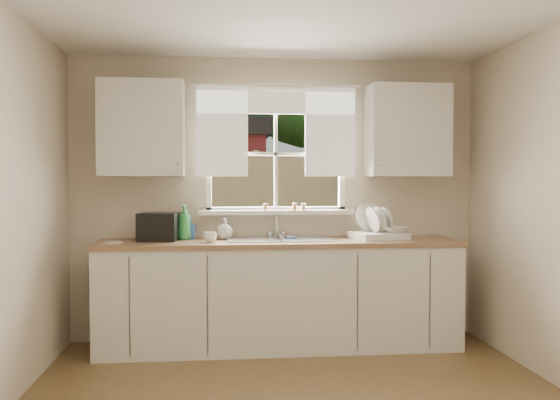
{
  "coord_description": "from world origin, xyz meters",
  "views": [
    {
      "loc": [
        -0.5,
        -3.27,
        1.42
      ],
      "look_at": [
        0.0,
        1.65,
        1.25
      ],
      "focal_mm": 38.0,
      "sensor_mm": 36.0,
      "label": 1
    }
  ],
  "objects": [
    {
      "name": "soap_bottle_b",
      "position": [
        -0.75,
        1.86,
        1.0
      ],
      "size": [
        0.09,
        0.1,
        0.18
      ],
      "primitive_type": "imported",
      "rotation": [
        0.0,
        0.0,
        -0.17
      ],
      "color": "#3161B9",
      "rests_on": "countertop"
    },
    {
      "name": "black_appliance",
      "position": [
        -1.01,
        1.74,
        1.03
      ],
      "size": [
        0.34,
        0.31,
        0.23
      ],
      "primitive_type": "cube",
      "rotation": [
        0.0,
        0.0,
        -0.11
      ],
      "color": "black",
      "rests_on": "countertop"
    },
    {
      "name": "base_cabinets",
      "position": [
        0.0,
        1.68,
        0.43
      ],
      "size": [
        3.0,
        0.62,
        0.87
      ],
      "primitive_type": "cube",
      "color": "silver",
      "rests_on": "ground"
    },
    {
      "name": "upper_cabinet_left",
      "position": [
        -1.15,
        1.82,
        1.85
      ],
      "size": [
        0.7,
        0.33,
        0.8
      ],
      "primitive_type": "cube",
      "color": "silver",
      "rests_on": "room_walls"
    },
    {
      "name": "backyard",
      "position": [
        0.58,
        8.42,
        3.46
      ],
      "size": [
        20.0,
        10.0,
        6.13
      ],
      "color": "#335421",
      "rests_on": "ground"
    },
    {
      "name": "sink",
      "position": [
        0.0,
        1.71,
        0.84
      ],
      "size": [
        0.88,
        0.52,
        0.4
      ],
      "color": "#B7B7BC",
      "rests_on": "countertop"
    },
    {
      "name": "bowl",
      "position": [
        0.98,
        1.65,
        0.99
      ],
      "size": [
        0.26,
        0.26,
        0.05
      ],
      "primitive_type": "imported",
      "rotation": [
        0.0,
        0.0,
        0.3
      ],
      "color": "white",
      "rests_on": "dish_rack"
    },
    {
      "name": "wall_outlet",
      "position": [
        0.88,
        1.99,
        1.08
      ],
      "size": [
        0.08,
        0.01,
        0.12
      ],
      "primitive_type": "cube",
      "color": "beige",
      "rests_on": "room_walls"
    },
    {
      "name": "cup",
      "position": [
        -0.58,
        1.58,
        0.95
      ],
      "size": [
        0.14,
        0.14,
        0.08
      ],
      "primitive_type": "imported",
      "rotation": [
        0.0,
        0.0,
        0.36
      ],
      "color": "white",
      "rests_on": "countertop"
    },
    {
      "name": "soap_bottle_a",
      "position": [
        -0.8,
        1.82,
        1.06
      ],
      "size": [
        0.14,
        0.14,
        0.3
      ],
      "primitive_type": "imported",
      "rotation": [
        0.0,
        0.0,
        -0.23
      ],
      "color": "green",
      "rests_on": "countertop"
    },
    {
      "name": "window",
      "position": [
        0.0,
        2.0,
        1.49
      ],
      "size": [
        1.38,
        0.16,
        1.06
      ],
      "color": "white",
      "rests_on": "room_walls"
    },
    {
      "name": "countertop",
      "position": [
        0.0,
        1.68,
        0.89
      ],
      "size": [
        3.04,
        0.65,
        0.04
      ],
      "primitive_type": "cube",
      "color": "#8B6645",
      "rests_on": "base_cabinets"
    },
    {
      "name": "upper_cabinet_right",
      "position": [
        1.15,
        1.82,
        1.85
      ],
      "size": [
        0.7,
        0.33,
        0.8
      ],
      "primitive_type": "cube",
      "color": "silver",
      "rests_on": "room_walls"
    },
    {
      "name": "dish_rack",
      "position": [
        0.86,
        1.7,
        0.98
      ],
      "size": [
        0.5,
        0.43,
        0.31
      ],
      "color": "white",
      "rests_on": "countertop"
    },
    {
      "name": "saucer",
      "position": [
        -1.36,
        1.59,
        0.92
      ],
      "size": [
        0.16,
        0.16,
        0.01
      ],
      "primitive_type": "cylinder",
      "color": "silver",
      "rests_on": "countertop"
    },
    {
      "name": "room_walls",
      "position": [
        0.0,
        -0.07,
        1.24
      ],
      "size": [
        3.62,
        4.02,
        2.5
      ],
      "color": "beige",
      "rests_on": "ground"
    },
    {
      "name": "soap_bottle_c",
      "position": [
        -0.46,
        1.82,
        1.0
      ],
      "size": [
        0.15,
        0.15,
        0.18
      ],
      "primitive_type": "imported",
      "rotation": [
        0.0,
        0.0,
        -0.08
      ],
      "color": "#F1E7C6",
      "rests_on": "countertop"
    },
    {
      "name": "sill_jars",
      "position": [
        0.1,
        1.94,
        1.18
      ],
      "size": [
        0.38,
        0.04,
        0.06
      ],
      "color": "brown",
      "rests_on": "window"
    },
    {
      "name": "curtains",
      "position": [
        0.0,
        1.95,
        1.93
      ],
      "size": [
        1.5,
        0.03,
        0.81
      ],
      "color": "white",
      "rests_on": "room_walls"
    }
  ]
}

